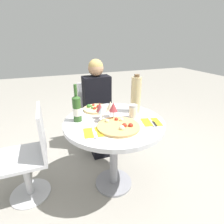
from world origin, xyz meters
TOP-DOWN VIEW (x-y plane):
  - ground_plane at (0.00, 0.00)m, footprint 12.00×12.00m
  - dining_table at (0.00, 0.00)m, footprint 0.86×0.86m
  - chair_behind_diner at (0.05, 0.78)m, footprint 0.40×0.40m
  - seated_diner at (0.05, 0.65)m, footprint 0.32×0.40m
  - chair_empty_side at (-0.72, 0.16)m, footprint 0.40×0.40m
  - pizza_large at (-0.01, -0.13)m, footprint 0.34×0.34m
  - pizza_small_far at (-0.08, 0.29)m, footprint 0.25×0.25m
  - wine_bottle at (-0.29, 0.10)m, footprint 0.07×0.07m
  - tall_carafe at (0.26, 0.11)m, footprint 0.09×0.09m
  - sugar_shaker at (0.18, -0.01)m, footprint 0.07×0.07m
  - wine_glass_front_right at (0.00, 0.01)m, footprint 0.07×0.07m
  - wine_glass_back_left at (-0.10, 0.09)m, footprint 0.07×0.07m
  - wine_glass_back_right at (0.00, 0.09)m, footprint 0.07×0.07m
  - wine_glass_front_left at (-0.10, 0.01)m, footprint 0.07×0.07m
  - place_setting_left at (-0.22, -0.15)m, footprint 0.17×0.19m
  - place_setting_right at (0.28, -0.15)m, footprint 0.18×0.19m

SIDE VIEW (x-z plane):
  - ground_plane at x=0.00m, z-range 0.00..0.00m
  - chair_behind_diner at x=0.05m, z-range -0.01..0.83m
  - chair_empty_side at x=-0.72m, z-range -0.01..0.83m
  - seated_diner at x=0.05m, z-range -0.05..1.09m
  - dining_table at x=0.00m, z-range 0.23..0.94m
  - place_setting_left at x=-0.22m, z-range 0.70..0.71m
  - place_setting_right at x=0.28m, z-range 0.70..0.71m
  - pizza_large at x=-0.01m, z-range 0.69..0.74m
  - pizza_small_far at x=-0.08m, z-range 0.69..0.74m
  - sugar_shaker at x=0.18m, z-range 0.70..0.83m
  - wine_glass_back_left at x=-0.10m, z-range 0.73..0.88m
  - wine_glass_back_right at x=0.00m, z-range 0.74..0.88m
  - wine_glass_front_left at x=-0.10m, z-range 0.74..0.88m
  - wine_bottle at x=-0.29m, z-range 0.66..0.98m
  - wine_glass_front_right at x=0.00m, z-range 0.74..0.90m
  - tall_carafe at x=0.26m, z-range 0.70..1.05m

